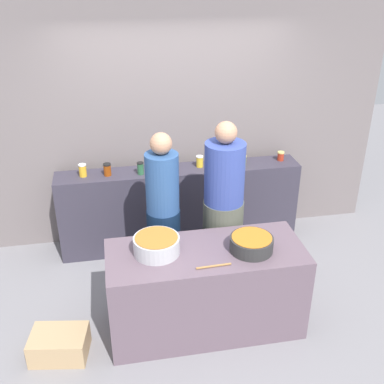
{
  "coord_description": "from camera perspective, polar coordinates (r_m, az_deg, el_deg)",
  "views": [
    {
      "loc": [
        -0.73,
        -3.53,
        3.05
      ],
      "look_at": [
        0.0,
        0.35,
        1.05
      ],
      "focal_mm": 43.67,
      "sensor_mm": 36.0,
      "label": 1
    }
  ],
  "objects": [
    {
      "name": "ground",
      "position": [
        4.72,
        0.8,
        -13.38
      ],
      "size": [
        12.0,
        12.0,
        0.0
      ],
      "primitive_type": "plane",
      "color": "gray"
    },
    {
      "name": "storefront_wall",
      "position": [
        5.27,
        -2.23,
        9.73
      ],
      "size": [
        4.8,
        0.12,
        3.0
      ],
      "primitive_type": "cube",
      "color": "slate",
      "rests_on": "ground"
    },
    {
      "name": "display_shelf",
      "position": [
        5.34,
        -1.48,
        -1.88
      ],
      "size": [
        2.7,
        0.36,
        0.96
      ],
      "primitive_type": "cube",
      "color": "#36313F",
      "rests_on": "ground"
    },
    {
      "name": "prep_table",
      "position": [
        4.24,
        1.65,
        -11.75
      ],
      "size": [
        1.7,
        0.7,
        0.81
      ],
      "primitive_type": "cube",
      "color": "#624F5B",
      "rests_on": "ground"
    },
    {
      "name": "preserve_jar_0",
      "position": [
        5.06,
        -13.21,
        2.61
      ],
      "size": [
        0.08,
        0.08,
        0.14
      ],
      "color": "gold",
      "rests_on": "display_shelf"
    },
    {
      "name": "preserve_jar_1",
      "position": [
        5.03,
        -10.31,
        2.72
      ],
      "size": [
        0.08,
        0.08,
        0.13
      ],
      "color": "#8B380D",
      "rests_on": "display_shelf"
    },
    {
      "name": "preserve_jar_2",
      "position": [
        5.01,
        -6.31,
        2.9
      ],
      "size": [
        0.07,
        0.07,
        0.13
      ],
      "color": "#2B5E3B",
      "rests_on": "display_shelf"
    },
    {
      "name": "preserve_jar_3",
      "position": [
        5.04,
        -2.39,
        3.03
      ],
      "size": [
        0.09,
        0.09,
        0.11
      ],
      "color": "#9A381A",
      "rests_on": "display_shelf"
    },
    {
      "name": "preserve_jar_4",
      "position": [
        5.16,
        0.95,
        3.76
      ],
      "size": [
        0.08,
        0.08,
        0.13
      ],
      "color": "gold",
      "rests_on": "display_shelf"
    },
    {
      "name": "preserve_jar_5",
      "position": [
        5.24,
        4.3,
        4.11
      ],
      "size": [
        0.07,
        0.07,
        0.14
      ],
      "color": "gold",
      "rests_on": "display_shelf"
    },
    {
      "name": "preserve_jar_6",
      "position": [
        5.24,
        6.23,
        3.89
      ],
      "size": [
        0.08,
        0.08,
        0.11
      ],
      "color": "olive",
      "rests_on": "display_shelf"
    },
    {
      "name": "preserve_jar_7",
      "position": [
        5.43,
        10.78,
        4.34
      ],
      "size": [
        0.08,
        0.08,
        0.1
      ],
      "color": "#AA2E1B",
      "rests_on": "display_shelf"
    },
    {
      "name": "cooking_pot_left",
      "position": [
        3.94,
        -4.35,
        -6.49
      ],
      "size": [
        0.39,
        0.39,
        0.15
      ],
      "color": "#B7B7BC",
      "rests_on": "prep_table"
    },
    {
      "name": "cooking_pot_center",
      "position": [
        4.0,
        7.27,
        -6.28
      ],
      "size": [
        0.37,
        0.37,
        0.13
      ],
      "color": "#2D2D2D",
      "rests_on": "prep_table"
    },
    {
      "name": "wooden_spoon",
      "position": [
        3.8,
        2.67,
        -9.02
      ],
      "size": [
        0.29,
        0.03,
        0.02
      ],
      "primitive_type": "cylinder",
      "rotation": [
        1.57,
        0.0,
        1.61
      ],
      "color": "#9E703D",
      "rests_on": "prep_table"
    },
    {
      "name": "cook_with_tongs",
      "position": [
        4.45,
        -3.5,
        -3.95
      ],
      "size": [
        0.32,
        0.32,
        1.69
      ],
      "color": "#0C1C34",
      "rests_on": "ground"
    },
    {
      "name": "cook_in_cap",
      "position": [
        4.53,
        3.82,
        -3.06
      ],
      "size": [
        0.39,
        0.39,
        1.76
      ],
      "color": "#505345",
      "rests_on": "ground"
    },
    {
      "name": "bread_crate",
      "position": [
        4.3,
        -15.89,
        -17.48
      ],
      "size": [
        0.52,
        0.4,
        0.22
      ],
      "primitive_type": "cube",
      "rotation": [
        0.0,
        0.0,
        -0.16
      ],
      "color": "tan",
      "rests_on": "ground"
    }
  ]
}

